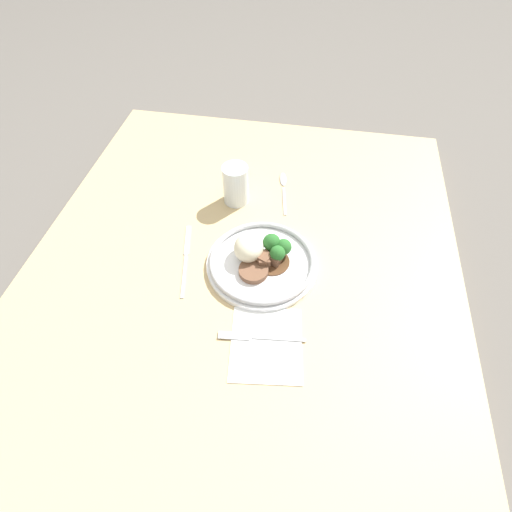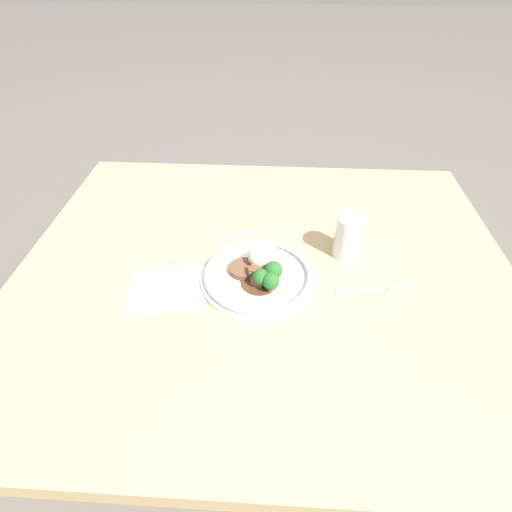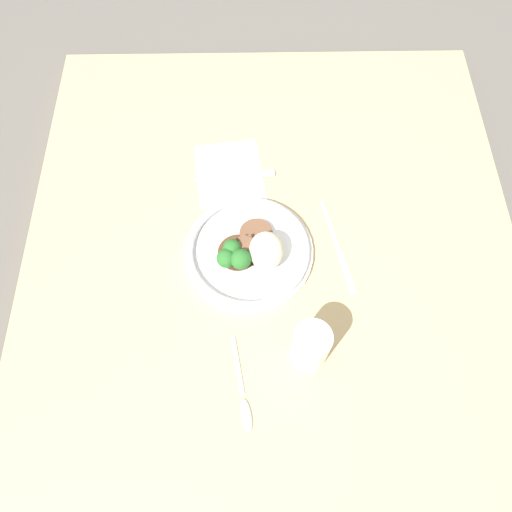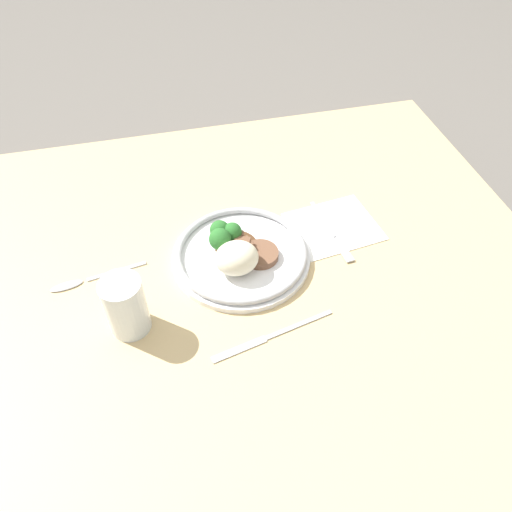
{
  "view_description": "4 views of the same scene",
  "coord_description": "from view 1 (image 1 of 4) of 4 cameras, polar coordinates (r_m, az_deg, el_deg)",
  "views": [
    {
      "loc": [
        -0.57,
        -0.13,
        0.74
      ],
      "look_at": [
        -0.03,
        -0.03,
        0.09
      ],
      "focal_mm": 28.0,
      "sensor_mm": 36.0,
      "label": 1
    },
    {
      "loc": [
        0.02,
        -0.68,
        0.65
      ],
      "look_at": [
        -0.02,
        -0.02,
        0.09
      ],
      "focal_mm": 28.0,
      "sensor_mm": 36.0,
      "label": 2
    },
    {
      "loc": [
        0.42,
        -0.04,
        0.91
      ],
      "look_at": [
        0.01,
        -0.03,
        0.07
      ],
      "focal_mm": 35.0,
      "sensor_mm": 36.0,
      "label": 3
    },
    {
      "loc": [
        0.11,
        0.56,
        0.7
      ],
      "look_at": [
        -0.04,
        -0.02,
        0.06
      ],
      "focal_mm": 35.0,
      "sensor_mm": 36.0,
      "label": 4
    }
  ],
  "objects": [
    {
      "name": "dining_table",
      "position": [
        0.93,
        -1.69,
        -1.03
      ],
      "size": [
        1.13,
        0.97,
        0.04
      ],
      "color": "tan",
      "rests_on": "ground"
    },
    {
      "name": "napkin",
      "position": [
        0.79,
        1.49,
        -12.45
      ],
      "size": [
        0.18,
        0.16,
        0.0
      ],
      "color": "white",
      "rests_on": "dining_table"
    },
    {
      "name": "juice_glass",
      "position": [
        1.02,
        -2.92,
        9.96
      ],
      "size": [
        0.06,
        0.06,
        0.1
      ],
      "color": "orange",
      "rests_on": "dining_table"
    },
    {
      "name": "fork",
      "position": [
        0.79,
        -0.44,
        -11.5
      ],
      "size": [
        0.03,
        0.17,
        0.0
      ],
      "rotation": [
        0.0,
        0.0,
        1.67
      ],
      "color": "#ADADB2",
      "rests_on": "napkin"
    },
    {
      "name": "knife",
      "position": [
        0.93,
        -9.98,
        -0.09
      ],
      "size": [
        0.21,
        0.05,
        0.0
      ],
      "rotation": [
        0.0,
        0.0,
        0.21
      ],
      "color": "#ADADB2",
      "rests_on": "dining_table"
    },
    {
      "name": "ground_plane",
      "position": [
        0.94,
        -1.67,
        -1.76
      ],
      "size": [
        8.0,
        8.0,
        0.0
      ],
      "primitive_type": "plane",
      "color": "#5B5651"
    },
    {
      "name": "spoon",
      "position": [
        1.09,
        3.93,
        10.17
      ],
      "size": [
        0.17,
        0.04,
        0.01
      ],
      "rotation": [
        0.0,
        0.0,
        0.17
      ],
      "color": "#ADADB2",
      "rests_on": "dining_table"
    },
    {
      "name": "plate",
      "position": [
        0.88,
        0.77,
        -0.47
      ],
      "size": [
        0.25,
        0.25,
        0.07
      ],
      "color": "white",
      "rests_on": "dining_table"
    }
  ]
}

